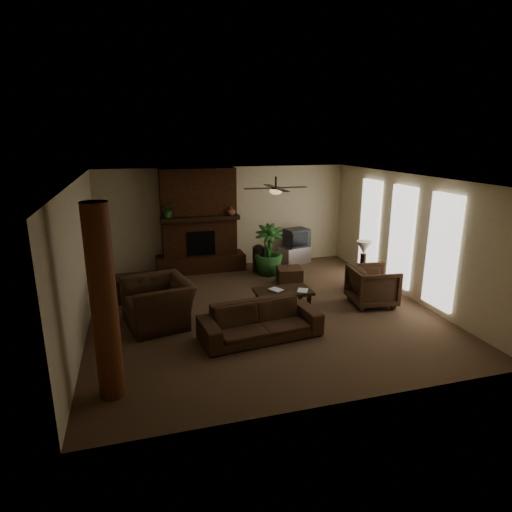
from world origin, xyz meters
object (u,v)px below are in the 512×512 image
object	(u,v)px
side_table_left	(109,292)
coffee_table	(283,293)
armchair_right	(373,284)
lamp_left	(105,261)
floor_vase	(259,256)
log_column	(104,304)
ottoman	(289,275)
side_table_right	(360,278)
tv_stand	(295,255)
floor_plant	(268,261)
armchair_left	(158,295)
lamp_right	(364,249)
sofa	(260,316)

from	to	relation	value
side_table_left	coffee_table	bearing A→B (deg)	-20.46
armchair_right	coffee_table	world-z (taller)	armchair_right
lamp_left	floor_vase	bearing A→B (deg)	19.63
log_column	lamp_left	distance (m)	3.69
ottoman	lamp_left	bearing A→B (deg)	-176.86
log_column	side_table_right	distance (m)	6.52
tv_stand	side_table_right	bearing A→B (deg)	-91.25
log_column	armchair_right	distance (m)	5.84
tv_stand	side_table_left	xyz separation A→B (m)	(-5.12, -1.87, 0.03)
floor_plant	lamp_left	bearing A→B (deg)	-165.13
log_column	armchair_left	xyz separation A→B (m)	(0.81, 2.31, -0.80)
armchair_left	side_table_right	distance (m)	4.91
armchair_right	side_table_right	distance (m)	1.06
armchair_left	lamp_left	bearing A→B (deg)	-155.11
log_column	coffee_table	bearing A→B (deg)	34.30
floor_vase	side_table_left	distance (m)	4.10
tv_stand	side_table_left	size ratio (longest dim) A/B	1.55
lamp_right	side_table_right	bearing A→B (deg)	114.80
coffee_table	armchair_left	bearing A→B (deg)	-179.57
coffee_table	tv_stand	distance (m)	3.55
sofa	coffee_table	bearing A→B (deg)	47.35
armchair_right	side_table_right	size ratio (longest dim) A/B	1.73
side_table_right	floor_plant	bearing A→B (deg)	137.00
tv_stand	side_table_right	distance (m)	2.61
floor_vase	sofa	bearing A→B (deg)	-105.85
log_column	floor_vase	distance (m)	6.31
log_column	armchair_right	bearing A→B (deg)	20.72
armchair_right	side_table_left	xyz separation A→B (m)	(-5.60, 1.64, -0.20)
log_column	lamp_right	xyz separation A→B (m)	(5.68, 3.00, -0.40)
armchair_right	side_table_right	xyz separation A→B (m)	(0.26, 1.01, -0.20)
armchair_left	coffee_table	distance (m)	2.62
ottoman	side_table_right	xyz separation A→B (m)	(1.51, -0.85, 0.08)
side_table_right	side_table_left	bearing A→B (deg)	173.81
coffee_table	ottoman	size ratio (longest dim) A/B	2.00
coffee_table	side_table_left	world-z (taller)	side_table_left
armchair_left	armchair_right	distance (m)	4.60
log_column	sofa	xyz separation A→B (m)	(2.57, 1.17, -0.97)
lamp_left	lamp_right	xyz separation A→B (m)	(5.88, -0.66, 0.00)
coffee_table	floor_plant	size ratio (longest dim) A/B	0.89
floor_plant	side_table_left	distance (m)	4.18
log_column	lamp_left	xyz separation A→B (m)	(-0.20, 3.66, -0.40)
floor_vase	lamp_left	size ratio (longest dim) A/B	1.18
armchair_right	sofa	bearing A→B (deg)	113.73
armchair_right	side_table_left	distance (m)	5.84
side_table_right	coffee_table	bearing A→B (deg)	-162.26
log_column	floor_plant	size ratio (longest dim) A/B	2.07
tv_stand	side_table_right	xyz separation A→B (m)	(0.74, -2.50, 0.03)
armchair_left	side_table_left	size ratio (longest dim) A/B	2.48
sofa	lamp_left	distance (m)	3.77
lamp_right	floor_vase	bearing A→B (deg)	134.62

